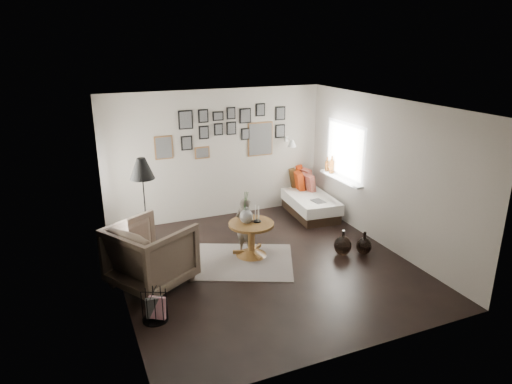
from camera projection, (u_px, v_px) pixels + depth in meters
name	position (u px, v px, depth m)	size (l,w,h in m)	color
ground	(265.00, 265.00, 7.45)	(4.80, 4.80, 0.00)	black
wall_back	(216.00, 155.00, 9.12)	(4.50, 4.50, 0.00)	#A39B8E
wall_front	(357.00, 254.00, 4.94)	(4.50, 4.50, 0.00)	#A39B8E
wall_left	(115.00, 210.00, 6.19)	(4.80, 4.80, 0.00)	#A39B8E
wall_right	(384.00, 174.00, 7.87)	(4.80, 4.80, 0.00)	#A39B8E
ceiling	(266.00, 105.00, 6.62)	(4.80, 4.80, 0.00)	white
door_left	(108.00, 200.00, 7.33)	(0.00, 2.14, 2.14)	white
window_right	(337.00, 174.00, 9.13)	(0.15, 1.32, 1.30)	white
gallery_wall	(230.00, 132.00, 9.07)	(2.74, 0.03, 1.08)	brown
wall_sconce	(292.00, 143.00, 9.42)	(0.18, 0.36, 0.16)	white
rug	(235.00, 261.00, 7.56)	(1.90, 1.33, 0.01)	#BEB0A6
pedestal_table	(251.00, 240.00, 7.70)	(0.76, 0.76, 0.60)	brown
vase	(246.00, 214.00, 7.53)	(0.22, 0.22, 0.54)	black
candles	(257.00, 214.00, 7.59)	(0.13, 0.13, 0.28)	black
daybed	(305.00, 198.00, 9.74)	(0.97, 1.93, 0.91)	black
magazine_on_daybed	(318.00, 201.00, 9.12)	(0.20, 0.28, 0.01)	black
armchair	(151.00, 255.00, 6.73)	(1.04, 1.07, 0.97)	brown
armchair_cushion	(152.00, 253.00, 6.79)	(0.44, 0.44, 0.11)	silver
floor_lamp	(142.00, 172.00, 7.30)	(0.40, 0.40, 1.71)	black
magazine_basket	(155.00, 306.00, 5.94)	(0.44, 0.44, 0.41)	black
demijohn_large	(343.00, 245.00, 7.75)	(0.30, 0.30, 0.45)	black
demijohn_small	(364.00, 246.00, 7.78)	(0.26, 0.26, 0.41)	black
child	(246.00, 226.00, 7.71)	(0.37, 0.24, 1.01)	#544B42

